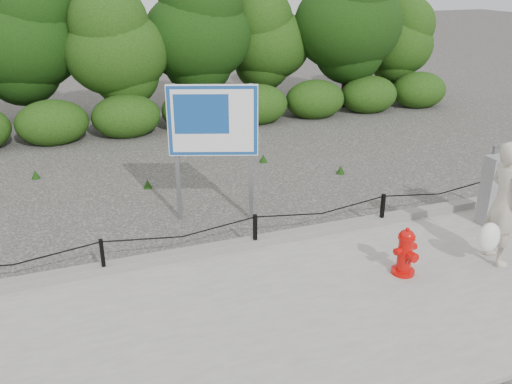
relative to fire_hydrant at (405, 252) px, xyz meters
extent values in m
plane|color=#2D2B28|center=(-1.85, 1.62, -0.45)|extent=(90.00, 90.00, 0.00)
cube|color=gray|center=(-1.85, -0.38, -0.41)|extent=(14.00, 4.00, 0.08)
cube|color=slate|center=(-1.85, 1.67, -0.30)|extent=(14.00, 0.22, 0.14)
cube|color=black|center=(-4.35, 1.62, -0.07)|extent=(0.06, 0.06, 0.60)
cube|color=black|center=(-1.85, 1.62, -0.07)|extent=(0.06, 0.06, 0.60)
cube|color=black|center=(0.65, 1.62, -0.07)|extent=(0.06, 0.06, 0.60)
cube|color=black|center=(3.15, 1.62, -0.07)|extent=(0.06, 0.06, 0.60)
cylinder|color=black|center=(-5.60, 1.62, 0.15)|extent=(2.50, 0.02, 0.02)
cylinder|color=black|center=(-3.10, 1.62, 0.15)|extent=(2.50, 0.02, 0.02)
cylinder|color=black|center=(-0.60, 1.62, 0.15)|extent=(2.50, 0.02, 0.02)
cylinder|color=black|center=(1.90, 1.62, 0.15)|extent=(2.50, 0.02, 0.02)
cylinder|color=black|center=(-5.35, 11.02, 0.70)|extent=(0.18, 0.18, 2.30)
ellipsoid|color=#204A11|center=(-5.35, 11.02, 2.31)|extent=(3.41, 2.95, 3.69)
cylinder|color=black|center=(-2.85, 10.22, 0.55)|extent=(0.18, 0.18, 2.01)
ellipsoid|color=#204A11|center=(-2.85, 10.22, 1.96)|extent=(2.98, 2.57, 3.22)
cylinder|color=black|center=(-0.35, 10.62, 0.69)|extent=(0.18, 0.18, 2.29)
ellipsoid|color=#204A11|center=(-0.35, 10.62, 2.29)|extent=(3.38, 2.93, 3.66)
cylinder|color=black|center=(2.15, 11.02, 0.52)|extent=(0.18, 0.18, 1.93)
ellipsoid|color=#204A11|center=(2.15, 11.02, 1.87)|extent=(2.86, 2.48, 3.09)
cylinder|color=black|center=(4.65, 10.22, 0.79)|extent=(0.18, 0.18, 2.49)
ellipsoid|color=#204A11|center=(4.65, 10.22, 2.54)|extent=(3.69, 3.19, 3.98)
cylinder|color=black|center=(6.95, 10.62, 0.42)|extent=(0.18, 0.18, 1.75)
ellipsoid|color=#204A11|center=(6.95, 10.62, 1.65)|extent=(2.59, 2.24, 2.80)
cylinder|color=#C20A07|center=(0.00, 0.01, -0.34)|extent=(0.42, 0.42, 0.06)
cylinder|color=#C20A07|center=(0.00, 0.01, -0.04)|extent=(0.25, 0.25, 0.55)
cylinder|color=#C20A07|center=(0.00, 0.01, 0.26)|extent=(0.30, 0.30, 0.05)
ellipsoid|color=#C20A07|center=(0.00, 0.01, 0.29)|extent=(0.27, 0.27, 0.17)
cylinder|color=#C20A07|center=(0.00, 0.01, 0.38)|extent=(0.07, 0.07, 0.05)
cylinder|color=#C20A07|center=(-0.15, -0.02, 0.05)|extent=(0.12, 0.13, 0.11)
cylinder|color=#C20A07|center=(0.15, 0.03, 0.05)|extent=(0.12, 0.13, 0.11)
cylinder|color=#C20A07|center=(0.02, -0.15, -0.01)|extent=(0.17, 0.14, 0.15)
cylinder|color=slate|center=(-0.03, -0.12, -0.09)|extent=(0.01, 0.05, 0.12)
imported|color=#BAB09F|center=(1.63, -0.17, 0.64)|extent=(0.61, 0.81, 2.02)
ellipsoid|color=white|center=(1.28, -0.32, 0.18)|extent=(0.36, 0.28, 0.48)
cube|color=gray|center=(2.58, 0.96, 0.28)|extent=(0.50, 0.29, 1.31)
cube|color=slate|center=(2.58, 1.14, 0.35)|extent=(0.05, 0.05, 1.45)
cube|color=slate|center=(-2.74, 3.34, 0.85)|extent=(0.10, 0.10, 2.60)
cube|color=slate|center=(-1.46, 2.88, 0.85)|extent=(0.10, 0.10, 2.60)
cube|color=white|center=(-2.12, 3.06, 1.50)|extent=(1.55, 0.60, 1.30)
cube|color=navy|center=(-2.13, 3.03, 1.50)|extent=(1.50, 0.55, 1.26)
cube|color=navy|center=(-2.32, 3.09, 1.63)|extent=(0.92, 0.34, 0.72)
camera|label=1|loc=(-4.72, -6.01, 4.03)|focal=38.00mm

